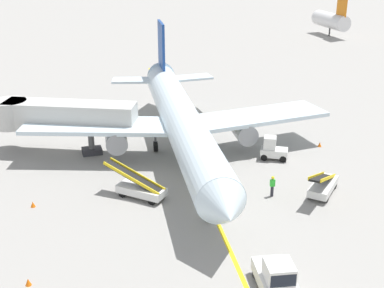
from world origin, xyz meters
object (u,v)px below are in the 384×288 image
baggage_tug_near_wing (273,149)px  safety_cone_nose_left (320,144)px  belt_loader_forward_hold (140,188)px  safety_cone_nose_right (33,204)px  airliner (181,120)px  ground_crew_marshaller (272,185)px  safety_cone_wingtip_left (28,282)px  pushback_tug (276,277)px  belt_loader_aft_hold (323,185)px  jet_bridge (56,116)px

baggage_tug_near_wing → safety_cone_nose_left: bearing=13.5°
safety_cone_nose_left → baggage_tug_near_wing: bearing=-166.5°
belt_loader_forward_hold → safety_cone_nose_right: 8.01m
airliner → ground_crew_marshaller: 11.04m
baggage_tug_near_wing → belt_loader_forward_hold: bearing=-163.8°
belt_loader_forward_hold → safety_cone_wingtip_left: size_ratio=10.14×
airliner → belt_loader_forward_hold: size_ratio=7.92×
pushback_tug → safety_cone_nose_right: (-12.92, 14.33, -0.77)m
baggage_tug_near_wing → safety_cone_nose_left: size_ratio=6.20×
ground_crew_marshaller → safety_cone_wingtip_left: ground_crew_marshaller is taller
belt_loader_aft_hold → belt_loader_forward_hold: bearing=165.1°
airliner → safety_cone_wingtip_left: (-13.68, -15.72, -3.20)m
belt_loader_aft_hold → airliner: bearing=128.5°
ground_crew_marshaller → safety_cone_nose_left: ground_crew_marshaller is taller
belt_loader_forward_hold → belt_loader_aft_hold: 14.19m
airliner → safety_cone_nose_right: bearing=-155.1°
jet_bridge → safety_cone_nose_left: bearing=-14.0°
baggage_tug_near_wing → belt_loader_aft_hold: bearing=-84.0°
safety_cone_nose_right → safety_cone_wingtip_left: 9.60m
safety_cone_nose_left → jet_bridge: bearing=166.0°
pushback_tug → belt_loader_aft_hold: belt_loader_aft_hold is taller
belt_loader_aft_hold → safety_cone_nose_right: 22.12m
belt_loader_aft_hold → safety_cone_nose_right: bearing=168.4°
jet_bridge → belt_loader_aft_hold: bearing=-37.7°
airliner → pushback_tug: size_ratio=9.14×
pushback_tug → safety_cone_wingtip_left: size_ratio=8.79×
jet_bridge → baggage_tug_near_wing: 19.89m
safety_cone_wingtip_left → safety_cone_nose_right: bearing=87.4°
safety_cone_nose_left → safety_cone_nose_right: 26.86m
safety_cone_nose_left → safety_cone_wingtip_left: (-26.95, -13.91, 0.00)m
airliner → belt_loader_forward_hold: 9.10m
pushback_tug → baggage_tug_near_wing: 19.04m
belt_loader_aft_hold → ground_crew_marshaller: 4.01m
airliner → ground_crew_marshaller: airliner is taller
pushback_tug → airliner: bearing=89.1°
baggage_tug_near_wing → safety_cone_wingtip_left: size_ratio=6.20×
airliner → jet_bridge: (-10.67, 4.16, 0.12)m
pushback_tug → belt_loader_forward_hold: size_ratio=0.87×
pushback_tug → belt_loader_forward_hold: belt_loader_forward_hold is taller
safety_cone_wingtip_left → ground_crew_marshaller: bearing=18.2°
safety_cone_nose_right → safety_cone_wingtip_left: bearing=-92.6°
airliner → belt_loader_aft_hold: airliner is taller
belt_loader_forward_hold → safety_cone_nose_right: belt_loader_forward_hold is taller
jet_bridge → ground_crew_marshaller: 20.76m
airliner → safety_cone_nose_right: 14.94m
pushback_tug → safety_cone_wingtip_left: 14.19m
belt_loader_aft_hold → safety_cone_nose_left: size_ratio=10.05×
pushback_tug → safety_cone_wingtip_left: pushback_tug is taller
belt_loader_forward_hold → ground_crew_marshaller: bearing=-16.2°
safety_cone_nose_left → pushback_tug: bearing=-126.1°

